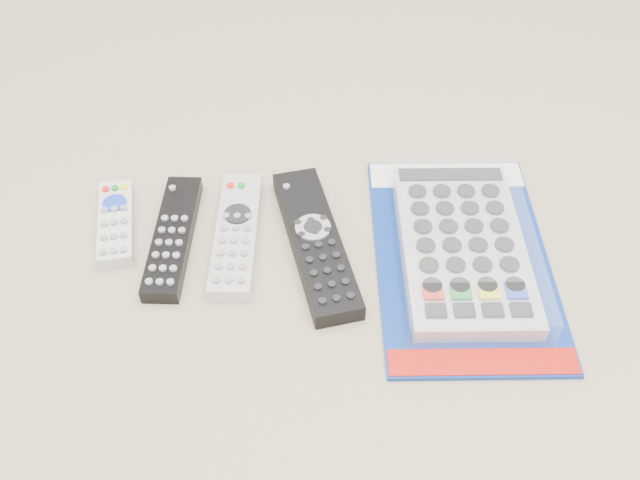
{
  "coord_description": "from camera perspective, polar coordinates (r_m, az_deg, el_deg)",
  "views": [
    {
      "loc": [
        -0.01,
        -0.57,
        0.64
      ],
      "look_at": [
        0.03,
        0.01,
        0.01
      ],
      "focal_mm": 40.0,
      "sensor_mm": 36.0,
      "label": 1
    }
  ],
  "objects": [
    {
      "name": "remote_silver_dvd",
      "position": [
        0.87,
        -6.71,
        0.45
      ],
      "size": [
        0.06,
        0.2,
        0.02
      ],
      "rotation": [
        0.0,
        0.0,
        -0.08
      ],
      "color": "silver",
      "rests_on": "ground"
    },
    {
      "name": "remote_large_black",
      "position": [
        0.86,
        -0.35,
        -0.18
      ],
      "size": [
        0.1,
        0.24,
        0.03
      ],
      "rotation": [
        0.0,
        0.0,
        0.18
      ],
      "color": "black",
      "rests_on": "ground"
    },
    {
      "name": "remote_small_grey",
      "position": [
        0.92,
        -16.02,
        1.35
      ],
      "size": [
        0.06,
        0.14,
        0.02
      ],
      "rotation": [
        0.0,
        0.0,
        0.11
      ],
      "color": "silver",
      "rests_on": "ground"
    },
    {
      "name": "remote_slim_black",
      "position": [
        0.88,
        -11.68,
        0.25
      ],
      "size": [
        0.06,
        0.2,
        0.02
      ],
      "rotation": [
        0.0,
        0.0,
        -0.09
      ],
      "color": "black",
      "rests_on": "ground"
    },
    {
      "name": "jumbo_remote_packaged",
      "position": [
        0.86,
        11.37,
        -0.38
      ],
      "size": [
        0.22,
        0.35,
        0.04
      ],
      "rotation": [
        0.0,
        0.0,
        -0.05
      ],
      "color": "navy",
      "rests_on": "ground"
    }
  ]
}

